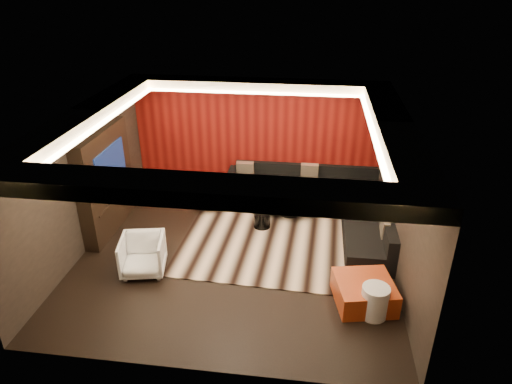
# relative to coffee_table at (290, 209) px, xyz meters

# --- Properties ---
(floor) EXTENTS (6.00, 6.00, 0.02)m
(floor) POSITION_rel_coffee_table_xyz_m (-0.94, -1.67, -0.14)
(floor) COLOR black
(floor) RESTS_ON ground
(ceiling) EXTENTS (6.00, 6.00, 0.02)m
(ceiling) POSITION_rel_coffee_table_xyz_m (-0.94, -1.67, 2.68)
(ceiling) COLOR silver
(ceiling) RESTS_ON ground
(wall_back) EXTENTS (6.00, 0.02, 2.80)m
(wall_back) POSITION_rel_coffee_table_xyz_m (-0.94, 1.34, 1.27)
(wall_back) COLOR black
(wall_back) RESTS_ON ground
(wall_left) EXTENTS (0.02, 6.00, 2.80)m
(wall_left) POSITION_rel_coffee_table_xyz_m (-3.95, -1.67, 1.27)
(wall_left) COLOR black
(wall_left) RESTS_ON ground
(wall_right) EXTENTS (0.02, 6.00, 2.80)m
(wall_right) POSITION_rel_coffee_table_xyz_m (2.07, -1.67, 1.27)
(wall_right) COLOR black
(wall_right) RESTS_ON ground
(red_feature_wall) EXTENTS (5.98, 0.05, 2.78)m
(red_feature_wall) POSITION_rel_coffee_table_xyz_m (-0.94, 1.30, 1.27)
(red_feature_wall) COLOR #6B0C0A
(red_feature_wall) RESTS_ON ground
(soffit_back) EXTENTS (6.00, 0.60, 0.22)m
(soffit_back) POSITION_rel_coffee_table_xyz_m (-0.94, 1.03, 2.56)
(soffit_back) COLOR silver
(soffit_back) RESTS_ON ground
(soffit_front) EXTENTS (6.00, 0.60, 0.22)m
(soffit_front) POSITION_rel_coffee_table_xyz_m (-0.94, -4.37, 2.56)
(soffit_front) COLOR silver
(soffit_front) RESTS_ON ground
(soffit_left) EXTENTS (0.60, 4.80, 0.22)m
(soffit_left) POSITION_rel_coffee_table_xyz_m (-3.64, -1.67, 2.56)
(soffit_left) COLOR silver
(soffit_left) RESTS_ON ground
(soffit_right) EXTENTS (0.60, 4.80, 0.22)m
(soffit_right) POSITION_rel_coffee_table_xyz_m (1.76, -1.67, 2.56)
(soffit_right) COLOR silver
(soffit_right) RESTS_ON ground
(cove_back) EXTENTS (4.80, 0.08, 0.04)m
(cove_back) POSITION_rel_coffee_table_xyz_m (-0.94, 0.69, 2.47)
(cove_back) COLOR #FFD899
(cove_back) RESTS_ON ground
(cove_front) EXTENTS (4.80, 0.08, 0.04)m
(cove_front) POSITION_rel_coffee_table_xyz_m (-0.94, -4.03, 2.47)
(cove_front) COLOR #FFD899
(cove_front) RESTS_ON ground
(cove_left) EXTENTS (0.08, 4.80, 0.04)m
(cove_left) POSITION_rel_coffee_table_xyz_m (-3.30, -1.67, 2.47)
(cove_left) COLOR #FFD899
(cove_left) RESTS_ON ground
(cove_right) EXTENTS (0.08, 4.80, 0.04)m
(cove_right) POSITION_rel_coffee_table_xyz_m (1.42, -1.67, 2.47)
(cove_right) COLOR #FFD899
(cove_right) RESTS_ON ground
(tv_surround) EXTENTS (0.30, 2.00, 2.20)m
(tv_surround) POSITION_rel_coffee_table_xyz_m (-3.79, -1.07, 0.97)
(tv_surround) COLOR black
(tv_surround) RESTS_ON ground
(tv_screen) EXTENTS (0.04, 1.30, 0.80)m
(tv_screen) POSITION_rel_coffee_table_xyz_m (-3.63, -1.07, 1.32)
(tv_screen) COLOR black
(tv_screen) RESTS_ON ground
(tv_shelf) EXTENTS (0.04, 1.60, 0.04)m
(tv_shelf) POSITION_rel_coffee_table_xyz_m (-3.63, -1.07, 0.57)
(tv_shelf) COLOR black
(tv_shelf) RESTS_ON ground
(rug) EXTENTS (4.12, 3.16, 0.02)m
(rug) POSITION_rel_coffee_table_xyz_m (-0.12, -1.25, -0.12)
(rug) COLOR beige
(rug) RESTS_ON floor
(coffee_table) EXTENTS (1.34, 1.34, 0.21)m
(coffee_table) POSITION_rel_coffee_table_xyz_m (0.00, 0.00, 0.00)
(coffee_table) COLOR black
(coffee_table) RESTS_ON rug
(drum_stool) EXTENTS (0.43, 0.43, 0.42)m
(drum_stool) POSITION_rel_coffee_table_xyz_m (-0.56, -0.67, 0.10)
(drum_stool) COLOR black
(drum_stool) RESTS_ON rug
(striped_pouf) EXTENTS (0.78, 0.78, 0.37)m
(striped_pouf) POSITION_rel_coffee_table_xyz_m (-1.87, 0.00, 0.08)
(striped_pouf) COLOR beige
(striped_pouf) RESTS_ON rug
(white_side_table) EXTENTS (0.58, 0.58, 0.55)m
(white_side_table) POSITION_rel_coffee_table_xyz_m (1.56, -3.19, 0.15)
(white_side_table) COLOR white
(white_side_table) RESTS_ON floor
(orange_ottoman) EXTENTS (1.10, 1.10, 0.41)m
(orange_ottoman) POSITION_rel_coffee_table_xyz_m (1.43, -2.89, 0.08)
(orange_ottoman) COLOR #A73715
(orange_ottoman) RESTS_ON floor
(armchair) EXTENTS (0.91, 0.92, 0.72)m
(armchair) POSITION_rel_coffee_table_xyz_m (-2.54, -2.53, 0.23)
(armchair) COLOR white
(armchair) RESTS_ON floor
(sectional_sofa) EXTENTS (3.65, 3.50, 0.75)m
(sectional_sofa) POSITION_rel_coffee_table_xyz_m (0.80, 0.20, 0.14)
(sectional_sofa) COLOR black
(sectional_sofa) RESTS_ON floor
(throw_pillows) EXTENTS (3.35, 2.75, 0.50)m
(throw_pillows) POSITION_rel_coffee_table_xyz_m (0.69, 0.10, 0.49)
(throw_pillows) COLOR beige
(throw_pillows) RESTS_ON sectional_sofa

